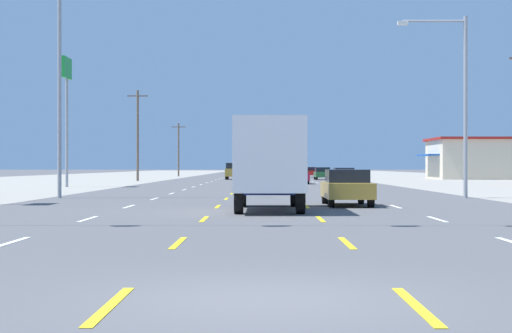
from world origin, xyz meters
TOP-DOWN VIEW (x-y plane):
  - ground_plane at (0.00, 66.00)m, footprint 572.00×572.00m
  - lane_markings at (0.00, 104.50)m, footprint 10.64×227.60m
  - signal_span_wire at (-0.03, 11.53)m, footprint 26.29×0.53m
  - box_truck_center_turn_nearest at (0.24, 19.38)m, footprint 2.40×7.20m
  - sedan_inner_right_near at (3.43, 23.01)m, footprint 1.80×4.50m
  - sedan_far_right_mid at (6.98, 59.37)m, footprint 1.80×4.50m
  - sedan_inner_right_midfar at (3.28, 62.91)m, footprint 1.80×4.50m
  - hatchback_center_turn_far at (-0.11, 81.37)m, footprint 1.72×3.90m
  - sedan_far_right_farther at (7.06, 84.58)m, footprint 1.80×4.50m
  - suv_inner_left_farthest at (-3.35, 86.77)m, footprint 1.98×4.90m
  - sedan_far_right_distant_a at (6.86, 105.67)m, footprint 1.80×4.50m
  - suv_inner_right_distant_b at (3.55, 111.01)m, footprint 1.98×4.90m
  - storefront_right_row_2 at (26.46, 90.40)m, footprint 12.08×10.60m
  - pole_sign_left_row_1 at (-14.95, 51.88)m, footprint 0.24×2.36m
  - streetlight_left_row_0 at (-9.63, 30.57)m, footprint 5.11×0.26m
  - streetlight_right_row_0 at (9.81, 30.57)m, footprint 3.49×0.26m
  - utility_pole_left_row_1 at (-13.39, 76.98)m, footprint 2.20×0.26m
  - utility_pole_left_row_2 at (-12.98, 115.55)m, footprint 2.20×0.26m

SIDE VIEW (x-z plane):
  - ground_plane at x=0.00m, z-range 0.00..0.00m
  - lane_markings at x=0.00m, z-range 0.00..0.01m
  - sedan_inner_right_near at x=3.43m, z-range 0.03..1.49m
  - sedan_far_right_mid at x=6.98m, z-range 0.03..1.49m
  - sedan_inner_right_midfar at x=3.28m, z-range 0.03..1.49m
  - sedan_far_right_farther at x=7.06m, z-range 0.03..1.49m
  - sedan_far_right_distant_a at x=6.86m, z-range 0.03..1.49m
  - hatchback_center_turn_far at x=-0.11m, z-range 0.01..1.55m
  - suv_inner_left_farthest at x=-3.35m, z-range 0.04..2.02m
  - suv_inner_right_distant_b at x=3.55m, z-range 0.04..2.02m
  - box_truck_center_turn_nearest at x=0.24m, z-range 0.22..3.45m
  - storefront_right_row_2 at x=26.46m, z-range 0.02..5.10m
  - utility_pole_left_row_2 at x=-12.98m, z-range 0.19..8.48m
  - utility_pole_left_row_1 at x=-13.39m, z-range 0.20..9.95m
  - streetlight_right_row_0 at x=9.81m, z-range 0.68..9.77m
  - signal_span_wire at x=-0.03m, z-range 0.84..9.75m
  - streetlight_left_row_0 at x=-9.63m, z-range 0.91..11.89m
  - pole_sign_left_row_1 at x=-14.95m, z-range 2.64..12.55m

